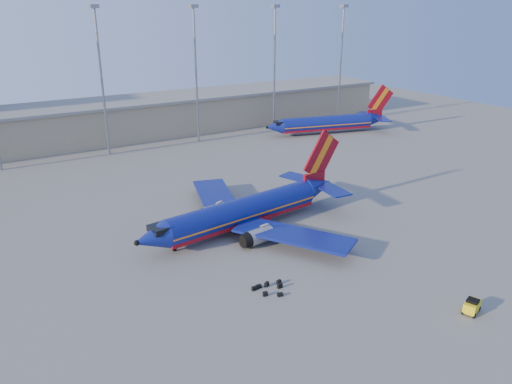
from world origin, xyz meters
TOP-DOWN VIEW (x-y plane):
  - ground at (0.00, 0.00)m, footprint 220.00×220.00m
  - terminal_building at (10.00, 58.00)m, footprint 122.00×16.00m
  - light_mast_row at (5.00, 46.00)m, footprint 101.60×1.60m
  - aircraft_main at (1.00, 0.47)m, footprint 33.77×32.30m
  - aircraft_second at (44.58, 36.66)m, footprint 31.60×14.66m
  - baggage_tug at (9.62, -28.45)m, footprint 2.34×1.84m
  - luggage_pile at (-5.14, -14.57)m, footprint 3.54×2.96m

SIDE VIEW (x-z plane):
  - ground at x=0.00m, z-range 0.00..0.00m
  - luggage_pile at x=-5.14m, z-range -0.04..0.49m
  - baggage_tug at x=9.62m, z-range 0.03..1.50m
  - aircraft_main at x=1.00m, z-range -3.28..8.18m
  - aircraft_second at x=44.58m, z-range -2.95..7.94m
  - terminal_building at x=10.00m, z-range 0.07..8.57m
  - light_mast_row at x=5.00m, z-range 3.23..31.88m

